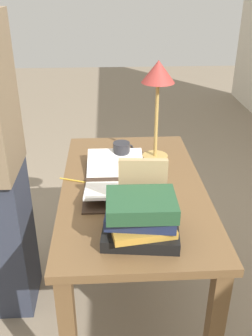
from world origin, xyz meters
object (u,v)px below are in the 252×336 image
object	(u,v)px
coffee_mug	(122,152)
open_book	(116,178)
reading_lamp	(158,82)
book_standing_upright	(143,188)
book_stack_tall	(142,219)
pencil	(75,181)

from	to	relation	value
coffee_mug	open_book	bearing A→B (deg)	-9.69
reading_lamp	coffee_mug	world-z (taller)	reading_lamp
open_book	book_standing_upright	bearing A→B (deg)	20.69
book_stack_tall	reading_lamp	distance (m)	0.75
open_book	pencil	xyz separation A→B (m)	(-0.02, -0.19, -0.02)
open_book	pencil	distance (m)	0.19
open_book	reading_lamp	distance (m)	0.50
book_stack_tall	coffee_mug	xyz separation A→B (m)	(-0.64, -0.04, -0.03)
book_stack_tall	reading_lamp	size ratio (longest dim) A/B	0.58
book_standing_upright	book_stack_tall	bearing A→B (deg)	-1.08
pencil	reading_lamp	bearing A→B (deg)	119.15
book_standing_upright	open_book	bearing A→B (deg)	-155.28
book_standing_upright	coffee_mug	world-z (taller)	book_standing_upright
pencil	book_standing_upright	bearing A→B (deg)	45.46
open_book	coffee_mug	size ratio (longest dim) A/B	5.00
reading_lamp	coffee_mug	xyz separation A→B (m)	(0.03, -0.18, -0.35)
reading_lamp	pencil	distance (m)	0.61
open_book	coffee_mug	xyz separation A→B (m)	(-0.22, 0.04, 0.03)
open_book	book_standing_upright	distance (m)	0.30
reading_lamp	pencil	size ratio (longest dim) A/B	3.51
open_book	pencil	size ratio (longest dim) A/B	3.64
coffee_mug	pencil	distance (m)	0.31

